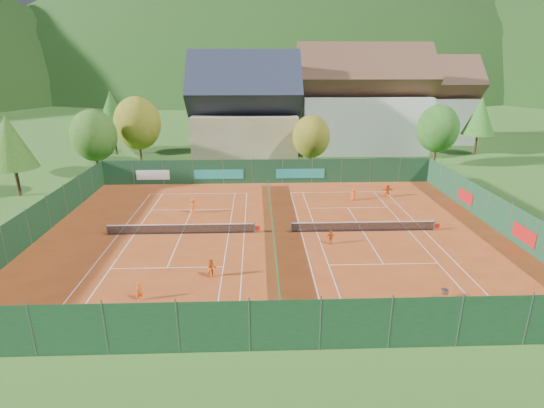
{
  "coord_description": "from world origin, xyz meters",
  "views": [
    {
      "loc": [
        -1.34,
        -34.51,
        14.35
      ],
      "look_at": [
        0.0,
        2.0,
        2.0
      ],
      "focal_mm": 28.0,
      "sensor_mm": 36.0,
      "label": 1
    }
  ],
  "objects_px": {
    "player_right_far_a": "(353,195)",
    "player_right_near": "(330,237)",
    "hotel_block_b": "(426,105)",
    "player_left_mid": "(212,268)",
    "chalet": "(245,115)",
    "player_left_near": "(139,292)",
    "ball_hopper": "(445,291)",
    "player_right_far_b": "(387,190)",
    "hotel_block_a": "(362,106)",
    "player_left_far": "(193,206)"
  },
  "relations": [
    {
      "from": "hotel_block_b",
      "to": "player_left_far",
      "type": "height_order",
      "value": "hotel_block_b"
    },
    {
      "from": "chalet",
      "to": "player_left_near",
      "type": "relative_size",
      "value": 13.15
    },
    {
      "from": "ball_hopper",
      "to": "player_left_mid",
      "type": "relative_size",
      "value": 0.56
    },
    {
      "from": "chalet",
      "to": "player_left_mid",
      "type": "height_order",
      "value": "chalet"
    },
    {
      "from": "player_left_near",
      "to": "player_right_far_b",
      "type": "height_order",
      "value": "player_right_far_b"
    },
    {
      "from": "player_left_near",
      "to": "player_left_mid",
      "type": "relative_size",
      "value": 0.86
    },
    {
      "from": "hotel_block_b",
      "to": "player_right_far_a",
      "type": "height_order",
      "value": "hotel_block_b"
    },
    {
      "from": "ball_hopper",
      "to": "player_left_near",
      "type": "bearing_deg",
      "value": 178.25
    },
    {
      "from": "player_left_near",
      "to": "player_left_far",
      "type": "xyz_separation_m",
      "value": [
        1.13,
        16.12,
        0.15
      ]
    },
    {
      "from": "player_left_near",
      "to": "player_left_far",
      "type": "distance_m",
      "value": 16.16
    },
    {
      "from": "chalet",
      "to": "player_right_far_a",
      "type": "xyz_separation_m",
      "value": [
        12.03,
        -21.2,
        -5.98
      ]
    },
    {
      "from": "chalet",
      "to": "hotel_block_a",
      "type": "relative_size",
      "value": 0.75
    },
    {
      "from": "player_left_mid",
      "to": "player_right_near",
      "type": "relative_size",
      "value": 1.14
    },
    {
      "from": "hotel_block_b",
      "to": "player_left_far",
      "type": "xyz_separation_m",
      "value": [
        -37.68,
        -38.66,
        -5.85
      ]
    },
    {
      "from": "player_right_far_a",
      "to": "hotel_block_b",
      "type": "bearing_deg",
      "value": -116.87
    },
    {
      "from": "hotel_block_b",
      "to": "ball_hopper",
      "type": "xyz_separation_m",
      "value": [
        -19.57,
        -55.36,
        -6.06
      ]
    },
    {
      "from": "player_left_mid",
      "to": "player_right_far_a",
      "type": "xyz_separation_m",
      "value": [
        13.6,
        16.77,
        -0.08
      ]
    },
    {
      "from": "player_right_far_a",
      "to": "player_right_near",
      "type": "bearing_deg",
      "value": 72.88
    },
    {
      "from": "player_left_far",
      "to": "player_right_far_a",
      "type": "height_order",
      "value": "player_left_far"
    },
    {
      "from": "ball_hopper",
      "to": "player_left_far",
      "type": "height_order",
      "value": "player_left_far"
    },
    {
      "from": "ball_hopper",
      "to": "player_left_far",
      "type": "bearing_deg",
      "value": 137.31
    },
    {
      "from": "chalet",
      "to": "player_left_near",
      "type": "distance_m",
      "value": 41.63
    },
    {
      "from": "player_right_near",
      "to": "player_right_far_a",
      "type": "xyz_separation_m",
      "value": [
        4.39,
        11.42,
        0.01
      ]
    },
    {
      "from": "player_left_far",
      "to": "player_left_mid",
      "type": "bearing_deg",
      "value": 111.56
    },
    {
      "from": "player_left_near",
      "to": "player_right_far_b",
      "type": "relative_size",
      "value": 0.83
    },
    {
      "from": "player_left_far",
      "to": "player_left_near",
      "type": "bearing_deg",
      "value": 94.37
    },
    {
      "from": "ball_hopper",
      "to": "player_left_near",
      "type": "height_order",
      "value": "player_left_near"
    },
    {
      "from": "player_right_far_a",
      "to": "player_right_far_b",
      "type": "relative_size",
      "value": 0.86
    },
    {
      "from": "player_left_near",
      "to": "player_left_far",
      "type": "relative_size",
      "value": 0.8
    },
    {
      "from": "player_left_near",
      "to": "player_right_near",
      "type": "xyz_separation_m",
      "value": [
        13.45,
        8.16,
        0.01
      ]
    },
    {
      "from": "ball_hopper",
      "to": "hotel_block_a",
      "type": "bearing_deg",
      "value": 83.29
    },
    {
      "from": "hotel_block_b",
      "to": "player_left_mid",
      "type": "distance_m",
      "value": 62.69
    },
    {
      "from": "chalet",
      "to": "player_left_far",
      "type": "relative_size",
      "value": 10.56
    },
    {
      "from": "player_left_far",
      "to": "player_right_far_b",
      "type": "bearing_deg",
      "value": -159.15
    },
    {
      "from": "player_left_near",
      "to": "player_left_mid",
      "type": "bearing_deg",
      "value": -5.03
    },
    {
      "from": "ball_hopper",
      "to": "player_left_near",
      "type": "xyz_separation_m",
      "value": [
        -19.24,
        0.59,
        0.06
      ]
    },
    {
      "from": "player_right_far_a",
      "to": "player_left_mid",
      "type": "bearing_deg",
      "value": 54.88
    },
    {
      "from": "hotel_block_b",
      "to": "player_right_near",
      "type": "distance_m",
      "value": 53.41
    },
    {
      "from": "hotel_block_a",
      "to": "player_right_far_b",
      "type": "bearing_deg",
      "value": -96.4
    },
    {
      "from": "hotel_block_a",
      "to": "player_left_mid",
      "type": "distance_m",
      "value": 49.0
    },
    {
      "from": "chalet",
      "to": "player_right_far_b",
      "type": "xyz_separation_m",
      "value": [
        16.08,
        -20.07,
        -5.88
      ]
    },
    {
      "from": "hotel_block_b",
      "to": "player_right_near",
      "type": "height_order",
      "value": "hotel_block_b"
    },
    {
      "from": "hotel_block_a",
      "to": "hotel_block_b",
      "type": "distance_m",
      "value": 16.14
    },
    {
      "from": "hotel_block_a",
      "to": "player_left_far",
      "type": "height_order",
      "value": "hotel_block_a"
    },
    {
      "from": "ball_hopper",
      "to": "player_left_far",
      "type": "distance_m",
      "value": 24.64
    },
    {
      "from": "player_left_near",
      "to": "player_left_mid",
      "type": "xyz_separation_m",
      "value": [
        4.25,
        2.81,
        0.1
      ]
    },
    {
      "from": "player_left_mid",
      "to": "player_left_far",
      "type": "height_order",
      "value": "player_left_far"
    },
    {
      "from": "player_right_near",
      "to": "player_right_far_a",
      "type": "relative_size",
      "value": 0.98
    },
    {
      "from": "player_left_near",
      "to": "player_right_far_a",
      "type": "relative_size",
      "value": 0.96
    },
    {
      "from": "player_left_mid",
      "to": "player_right_far_a",
      "type": "relative_size",
      "value": 1.12
    }
  ]
}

